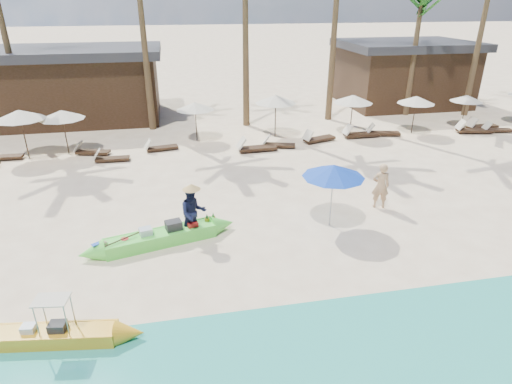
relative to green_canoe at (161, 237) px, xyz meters
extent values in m
plane|color=#F7E0B7|center=(2.82, -1.11, -0.23)|extent=(240.00, 240.00, 0.00)
cube|color=#55E345|center=(0.00, 0.00, -0.03)|extent=(3.46, 1.51, 0.41)
cube|color=white|center=(0.00, 0.00, -0.01)|extent=(2.95, 1.20, 0.18)
cube|color=#262628|center=(0.41, 0.10, 0.27)|extent=(0.56, 0.48, 0.37)
cube|color=silver|center=(-0.43, -0.06, 0.23)|extent=(0.44, 0.40, 0.30)
cube|color=red|center=(1.00, 0.19, 0.20)|extent=(0.38, 0.34, 0.24)
cylinder|color=red|center=(-1.05, -0.21, 0.13)|extent=(0.24, 0.24, 0.10)
cylinder|color=#262628|center=(-1.28, -0.38, 0.13)|extent=(0.21, 0.21, 0.09)
sphere|color=tan|center=(-1.61, -0.41, 0.18)|extent=(0.19, 0.19, 0.19)
cylinder|color=gold|center=(1.48, 0.45, 0.18)|extent=(0.15, 0.15, 0.19)
cylinder|color=gold|center=(1.69, 0.51, 0.18)|extent=(0.15, 0.15, 0.19)
cube|color=gold|center=(-2.36, -3.81, -0.06)|extent=(2.89, 0.98, 0.34)
cube|color=white|center=(-2.36, -3.81, -0.05)|extent=(2.47, 0.76, 0.15)
cube|color=#262628|center=(-2.18, -3.84, 0.17)|extent=(0.39, 0.33, 0.27)
cube|color=silver|center=(-2.80, -3.75, 0.15)|extent=(0.32, 0.29, 0.23)
cube|color=beige|center=(-2.18, -3.84, 0.93)|extent=(0.78, 0.59, 0.03)
imported|color=tan|center=(7.78, 1.07, 0.62)|extent=(0.70, 0.55, 1.70)
imported|color=#141937|center=(1.04, 0.17, 0.64)|extent=(0.95, 0.79, 1.75)
cylinder|color=#99999E|center=(5.56, 0.11, 0.82)|extent=(0.05, 0.05, 2.11)
cone|color=#133FB7|center=(5.56, 0.11, 1.74)|extent=(2.02, 2.02, 0.41)
cylinder|color=#352015|center=(-6.25, 9.22, 0.90)|extent=(0.06, 0.06, 2.26)
cone|color=beige|center=(-6.25, 9.22, 1.87)|extent=(2.26, 2.26, 0.45)
cube|color=#352015|center=(-7.29, 9.15, -0.09)|extent=(1.60, 0.52, 0.11)
cylinder|color=#352015|center=(-4.51, 9.51, 0.82)|extent=(0.05, 0.05, 2.09)
cone|color=beige|center=(-4.51, 9.51, 1.72)|extent=(2.09, 2.09, 0.42)
cube|color=#352015|center=(-3.30, 9.10, -0.09)|extent=(1.66, 0.87, 0.11)
cube|color=beige|center=(-3.98, 9.26, 0.19)|extent=(0.46, 0.58, 0.46)
cube|color=#352015|center=(-2.27, 7.94, -0.10)|extent=(1.54, 0.52, 0.11)
cube|color=beige|center=(-2.95, 7.95, 0.17)|extent=(0.35, 0.50, 0.45)
cylinder|color=#352015|center=(1.83, 10.46, 0.76)|extent=(0.05, 0.05, 1.99)
cone|color=beige|center=(1.83, 10.46, 1.62)|extent=(1.99, 1.99, 0.40)
cube|color=#352015|center=(0.01, 9.11, -0.10)|extent=(1.61, 0.77, 0.11)
cube|color=beige|center=(-0.66, 8.99, 0.18)|extent=(0.43, 0.55, 0.45)
cylinder|color=#352015|center=(6.12, 10.32, 0.88)|extent=(0.06, 0.06, 2.22)
cone|color=beige|center=(6.12, 10.32, 1.83)|extent=(2.22, 2.22, 0.44)
cube|color=#352015|center=(4.68, 8.05, -0.07)|extent=(1.91, 0.70, 0.13)
cube|color=beige|center=(3.85, 8.00, 0.27)|extent=(0.45, 0.63, 0.55)
cube|color=#352015|center=(5.90, 8.40, -0.09)|extent=(1.63, 0.94, 0.11)
cube|color=beige|center=(5.25, 8.60, 0.18)|extent=(0.48, 0.58, 0.45)
cylinder|color=#352015|center=(10.31, 9.85, 0.84)|extent=(0.05, 0.05, 2.15)
cone|color=beige|center=(10.31, 9.85, 1.77)|extent=(2.15, 2.15, 0.43)
cube|color=#352015|center=(8.22, 8.96, -0.08)|extent=(1.84, 1.07, 0.12)
cube|color=beige|center=(7.49, 8.72, 0.23)|extent=(0.55, 0.66, 0.51)
cube|color=#352015|center=(10.71, 9.23, -0.07)|extent=(1.89, 0.62, 0.13)
cube|color=beige|center=(9.88, 9.22, 0.27)|extent=(0.43, 0.61, 0.55)
cylinder|color=#352015|center=(13.85, 9.45, 0.78)|extent=(0.05, 0.05, 2.03)
cone|color=beige|center=(13.85, 9.45, 1.65)|extent=(2.03, 2.03, 0.41)
cube|color=#352015|center=(12.08, 9.29, -0.08)|extent=(1.80, 0.95, 0.12)
cube|color=beige|center=(11.34, 9.47, 0.22)|extent=(0.51, 0.63, 0.50)
cylinder|color=#352015|center=(17.40, 10.04, 0.68)|extent=(0.05, 0.05, 1.83)
cone|color=beige|center=(17.40, 10.04, 1.47)|extent=(1.83, 1.83, 0.37)
cube|color=#352015|center=(17.30, 8.73, -0.07)|extent=(1.96, 0.98, 0.13)
cube|color=beige|center=(16.49, 8.89, 0.26)|extent=(0.54, 0.68, 0.55)
cube|color=#352015|center=(18.28, 9.36, -0.07)|extent=(1.89, 0.75, 0.13)
cube|color=beige|center=(17.48, 9.29, 0.26)|extent=(0.46, 0.63, 0.54)
cube|color=#352015|center=(18.73, 8.62, -0.10)|extent=(1.61, 0.74, 0.11)
cube|color=beige|center=(18.06, 8.73, 0.18)|extent=(0.42, 0.55, 0.45)
cone|color=brown|center=(-7.63, 13.97, 5.21)|extent=(0.40, 0.40, 10.89)
cone|color=brown|center=(-0.54, 13.16, 4.81)|extent=(0.40, 0.40, 10.08)
cone|color=brown|center=(4.96, 12.90, 5.40)|extent=(0.40, 0.40, 11.26)
cone|color=brown|center=(10.26, 13.27, 6.35)|extent=(0.40, 0.40, 13.16)
cone|color=brown|center=(15.65, 13.41, 3.81)|extent=(0.40, 0.40, 8.07)
cone|color=brown|center=(19.38, 12.57, 5.09)|extent=(0.40, 0.40, 10.64)
cube|color=#352015|center=(-5.18, 16.39, 1.67)|extent=(10.00, 6.00, 3.80)
cube|color=#2D2D33|center=(-5.18, 16.39, 3.82)|extent=(10.80, 6.60, 0.50)
cube|color=#352015|center=(16.82, 16.39, 1.67)|extent=(8.00, 6.00, 3.80)
cube|color=#2D2D33|center=(16.82, 16.39, 3.82)|extent=(8.80, 6.60, 0.50)
camera|label=1|loc=(0.68, -11.83, 6.76)|focal=30.00mm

